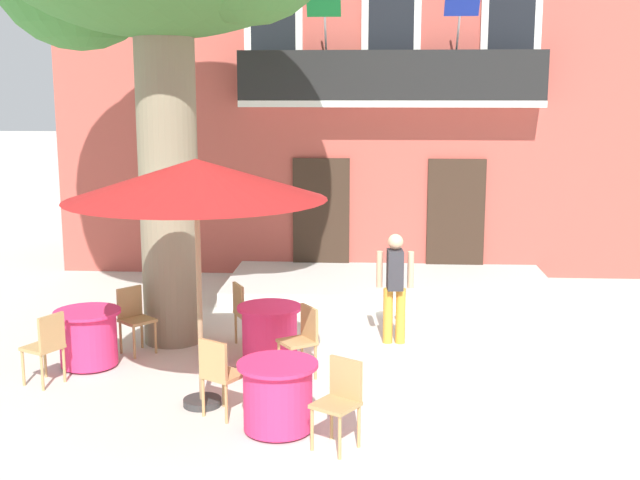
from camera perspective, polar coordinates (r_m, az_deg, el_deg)
ground_plane at (r=11.11m, az=4.82°, el=-8.32°), size 120.00×120.00×0.00m
building_facade at (r=17.50m, az=4.85°, el=11.04°), size 13.00×5.09×7.50m
entrance_step_platform at (r=14.63m, az=4.87°, el=-3.18°), size 5.76×2.61×0.25m
cafe_table_near_tree at (r=10.87m, az=-3.57°, el=-6.56°), size 0.86×0.86×0.76m
cafe_chair_near_tree_0 at (r=10.23m, az=-1.27°, el=-6.84°), size 0.56×0.56×0.91m
cafe_chair_near_tree_1 at (r=11.48m, az=-5.28°, el=-4.94°), size 0.54×0.54×0.91m
cafe_table_middle at (r=8.72m, az=-2.99°, el=-10.94°), size 0.86×0.86×0.76m
cafe_chair_middle_0 at (r=8.31m, az=1.42°, el=-11.04°), size 0.55×0.55×0.91m
cafe_chair_middle_1 at (r=9.07m, az=-7.10°, el=-9.22°), size 0.55×0.55×0.91m
cafe_table_front at (r=11.07m, az=-16.05°, el=-6.65°), size 0.86×0.86×0.76m
cafe_chair_front_0 at (r=10.50m, az=-18.77°, el=-6.96°), size 0.54×0.54×0.91m
cafe_chair_front_1 at (r=11.46m, az=-13.00°, el=-5.20°), size 0.56×0.56×0.91m
cafe_umbrella at (r=8.97m, az=-8.75°, el=4.19°), size 2.90×2.90×2.85m
pedestrian_near_entrance at (r=11.53m, az=5.31°, el=-2.99°), size 0.53×0.35×1.59m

